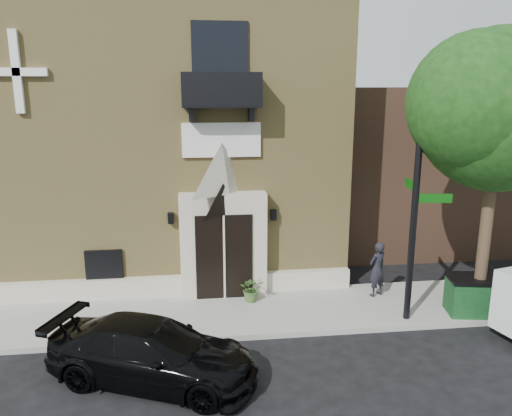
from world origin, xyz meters
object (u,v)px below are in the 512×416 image
Objects in this scene: street_sign at (416,201)px; dumpster at (478,295)px; pedestrian_near at (377,269)px; fire_hydrant at (511,304)px; black_sedan at (153,352)px.

dumpster is at bearing 8.40° from street_sign.
street_sign is 3.87× the size of pedestrian_near.
street_sign reaches higher than dumpster.
dumpster is 2.87m from pedestrian_near.
fire_hydrant is at bearing 124.06° from pedestrian_near.
pedestrian_near reaches higher than dumpster.
street_sign is 2.96m from pedestrian_near.
pedestrian_near is (-3.25, 1.79, 0.51)m from fire_hydrant.
pedestrian_near is (6.47, 3.60, 0.32)m from black_sedan.
dumpster is at bearing 164.85° from fire_hydrant.
street_sign reaches higher than fire_hydrant.
fire_hydrant is at bearing -57.88° from black_sedan.
street_sign is 3.66× the size of dumpster.
street_sign is at bearing -168.49° from dumpster.
pedestrian_near is at bearing 151.14° from fire_hydrant.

